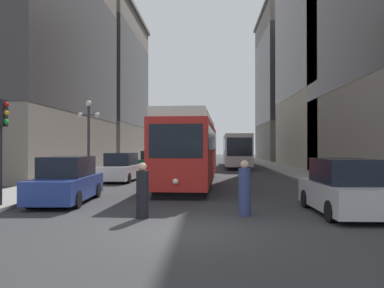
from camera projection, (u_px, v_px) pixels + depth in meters
name	position (u px, v px, depth m)	size (l,w,h in m)	color
ground_plane	(185.00, 231.00, 9.93)	(200.00, 200.00, 0.00)	#303033
sidewalk_left	(145.00, 163.00, 50.25)	(3.13, 120.00, 0.15)	gray
sidewalk_right	(265.00, 163.00, 49.52)	(3.13, 120.00, 0.15)	gray
streetcar	(191.00, 149.00, 22.42)	(3.17, 14.35, 3.89)	black
transit_bus	(236.00, 149.00, 40.70)	(2.85, 12.52, 3.45)	black
parked_car_left_near	(151.00, 161.00, 36.65)	(1.97, 4.37, 1.82)	black
parked_car_left_mid	(67.00, 181.00, 15.06)	(2.07, 4.80, 1.82)	black
parked_car_right_far	(343.00, 189.00, 12.33)	(1.95, 4.36, 1.82)	black
parked_car_left_far	(121.00, 168.00, 24.28)	(2.04, 4.56, 1.82)	black
pedestrian_crossing_near	(245.00, 190.00, 12.09)	(0.40, 0.40, 1.78)	navy
pedestrian_crossing_far	(142.00, 192.00, 11.68)	(0.38, 0.38, 1.71)	black
traffic_light_near_left	(1.00, 124.00, 13.35)	(0.47, 0.36, 3.72)	#232328
lamp_post_left_near	(89.00, 127.00, 23.70)	(1.41, 0.36, 4.96)	#333338
building_left_midblock	(83.00, 85.00, 52.96)	(15.74, 20.13, 21.06)	slate
building_right_corner	(355.00, 17.00, 40.33)	(14.03, 20.13, 31.19)	#B2A893
building_right_midblock	(306.00, 84.00, 63.37)	(15.36, 18.50, 24.67)	slate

